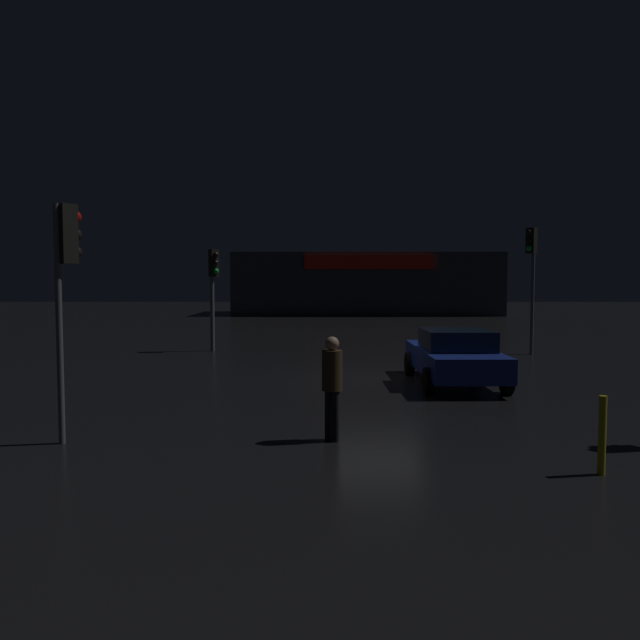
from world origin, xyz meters
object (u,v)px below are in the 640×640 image
at_px(traffic_signal_cross_left, 215,281).
at_px(car_near, 456,356).
at_px(store_building, 366,284).
at_px(pedestrian, 334,380).
at_px(traffic_signal_opposite, 68,260).
at_px(traffic_signal_cross_right, 533,261).

xyz_separation_m(traffic_signal_cross_left, car_near, (7.46, -7.46, -1.93)).
distance_m(store_building, car_near, 33.79).
distance_m(car_near, pedestrian, 6.55).
relative_size(store_building, car_near, 4.43).
bearing_deg(car_near, traffic_signal_opposite, -142.87).
distance_m(store_building, traffic_signal_opposite, 40.25).
distance_m(store_building, pedestrian, 39.59).
height_order(store_building, traffic_signal_cross_left, store_building).
bearing_deg(car_near, pedestrian, -119.87).
bearing_deg(traffic_signal_cross_left, traffic_signal_opposite, -90.59).
bearing_deg(pedestrian, traffic_signal_cross_left, 107.74).
xyz_separation_m(traffic_signal_opposite, car_near, (7.59, 5.75, -2.28)).
bearing_deg(pedestrian, traffic_signal_cross_right, 58.55).
bearing_deg(traffic_signal_cross_right, store_building, 98.21).
xyz_separation_m(store_building, traffic_signal_cross_right, (3.96, -27.44, 0.98)).
distance_m(traffic_signal_opposite, traffic_signal_cross_left, 13.21).
bearing_deg(traffic_signal_opposite, traffic_signal_cross_right, 45.95).
relative_size(car_near, pedestrian, 2.63).
distance_m(traffic_signal_cross_right, car_near, 7.96).
bearing_deg(traffic_signal_opposite, traffic_signal_cross_left, 89.41).
xyz_separation_m(store_building, car_near, (-0.11, -33.75, -1.66)).
bearing_deg(traffic_signal_cross_right, traffic_signal_cross_left, 174.32).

